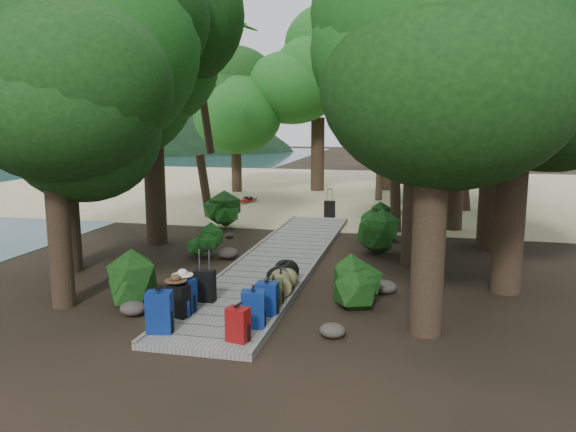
% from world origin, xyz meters
% --- Properties ---
extents(ground, '(120.00, 120.00, 0.00)m').
position_xyz_m(ground, '(0.00, 0.00, 0.00)').
color(ground, '#2E2117').
rests_on(ground, ground).
extents(sand_beach, '(40.00, 22.00, 0.02)m').
position_xyz_m(sand_beach, '(0.00, 16.00, 0.01)').
color(sand_beach, '#D0BF8C').
rests_on(sand_beach, ground).
extents(distant_hill, '(32.00, 16.00, 12.00)m').
position_xyz_m(distant_hill, '(-40.00, 48.00, 0.00)').
color(distant_hill, black).
rests_on(distant_hill, ground).
extents(boardwalk, '(2.00, 12.00, 0.12)m').
position_xyz_m(boardwalk, '(0.00, 1.00, 0.06)').
color(boardwalk, gray).
rests_on(boardwalk, ground).
extents(backpack_left_a, '(0.47, 0.37, 0.78)m').
position_xyz_m(backpack_left_a, '(-0.76, -4.46, 0.51)').
color(backpack_left_a, navy).
rests_on(backpack_left_a, boardwalk).
extents(backpack_left_b, '(0.41, 0.34, 0.66)m').
position_xyz_m(backpack_left_b, '(-0.76, -3.68, 0.45)').
color(backpack_left_b, black).
rests_on(backpack_left_b, boardwalk).
extents(backpack_left_c, '(0.41, 0.32, 0.69)m').
position_xyz_m(backpack_left_c, '(-0.76, -3.42, 0.47)').
color(backpack_left_c, navy).
rests_on(backpack_left_c, boardwalk).
extents(backpack_right_a, '(0.39, 0.31, 0.62)m').
position_xyz_m(backpack_right_a, '(0.63, -4.53, 0.43)').
color(backpack_right_a, maroon).
rests_on(backpack_right_a, boardwalk).
extents(backpack_right_b, '(0.44, 0.35, 0.71)m').
position_xyz_m(backpack_right_b, '(0.69, -3.88, 0.48)').
color(backpack_right_b, navy).
rests_on(backpack_right_b, boardwalk).
extents(backpack_right_c, '(0.39, 0.28, 0.67)m').
position_xyz_m(backpack_right_c, '(0.77, -3.23, 0.45)').
color(backpack_right_c, navy).
rests_on(backpack_right_c, boardwalk).
extents(backpack_right_d, '(0.40, 0.32, 0.55)m').
position_xyz_m(backpack_right_d, '(0.73, -2.65, 0.39)').
color(backpack_right_d, '#353719').
rests_on(backpack_right_d, boardwalk).
extents(duffel_right_khaki, '(0.58, 0.76, 0.45)m').
position_xyz_m(duffel_right_khaki, '(0.71, -1.94, 0.35)').
color(duffel_right_khaki, brown).
rests_on(duffel_right_khaki, boardwalk).
extents(duffel_right_black, '(0.57, 0.80, 0.46)m').
position_xyz_m(duffel_right_black, '(0.61, -1.34, 0.35)').
color(duffel_right_black, black).
rests_on(duffel_right_black, boardwalk).
extents(suitcase_on_boardwalk, '(0.41, 0.23, 0.62)m').
position_xyz_m(suitcase_on_boardwalk, '(-0.62, -2.77, 0.43)').
color(suitcase_on_boardwalk, black).
rests_on(suitcase_on_boardwalk, boardwalk).
extents(lone_suitcase_on_sand, '(0.40, 0.23, 0.61)m').
position_xyz_m(lone_suitcase_on_sand, '(0.23, 7.72, 0.33)').
color(lone_suitcase_on_sand, black).
rests_on(lone_suitcase_on_sand, sand_beach).
extents(hat_brown, '(0.41, 0.41, 0.12)m').
position_xyz_m(hat_brown, '(-0.82, -3.65, 0.84)').
color(hat_brown, '#51351E').
rests_on(hat_brown, backpack_left_b).
extents(hat_white, '(0.40, 0.40, 0.13)m').
position_xyz_m(hat_white, '(-0.79, -3.41, 0.88)').
color(hat_white, silver).
rests_on(hat_white, backpack_left_c).
extents(kayak, '(1.55, 3.13, 0.31)m').
position_xyz_m(kayak, '(-3.81, 10.63, 0.17)').
color(kayak, '#A8100E').
rests_on(kayak, sand_beach).
extents(sun_lounger, '(0.99, 2.00, 0.62)m').
position_xyz_m(sun_lounger, '(2.74, 9.37, 0.33)').
color(sun_lounger, silver).
rests_on(sun_lounger, sand_beach).
extents(tree_right_a, '(4.76, 4.76, 7.94)m').
position_xyz_m(tree_right_a, '(3.57, -3.20, 3.97)').
color(tree_right_a, black).
rests_on(tree_right_a, ground).
extents(tree_right_b, '(5.03, 5.03, 8.98)m').
position_xyz_m(tree_right_b, '(5.26, -0.40, 4.49)').
color(tree_right_b, black).
rests_on(tree_right_b, ground).
extents(tree_right_c, '(4.77, 4.77, 8.25)m').
position_xyz_m(tree_right_c, '(3.31, 1.49, 4.12)').
color(tree_right_c, black).
rests_on(tree_right_c, ground).
extents(tree_right_d, '(6.77, 6.77, 12.40)m').
position_xyz_m(tree_right_d, '(5.50, 3.88, 6.20)').
color(tree_right_d, black).
rests_on(tree_right_d, ground).
extents(tree_right_e, '(4.60, 4.60, 8.27)m').
position_xyz_m(tree_right_e, '(4.57, 6.37, 4.14)').
color(tree_right_e, black).
rests_on(tree_right_e, ground).
extents(tree_right_f, '(5.85, 5.85, 10.45)m').
position_xyz_m(tree_right_f, '(6.82, 9.84, 5.22)').
color(tree_right_f, black).
rests_on(tree_right_f, ground).
extents(tree_left_a, '(3.78, 3.78, 6.31)m').
position_xyz_m(tree_left_a, '(-3.36, -3.33, 3.15)').
color(tree_left_a, black).
rests_on(tree_left_a, ground).
extents(tree_left_b, '(5.65, 5.65, 10.16)m').
position_xyz_m(tree_left_b, '(-4.84, -1.03, 5.08)').
color(tree_left_b, black).
rests_on(tree_left_b, ground).
extents(tree_left_c, '(4.96, 4.96, 8.62)m').
position_xyz_m(tree_left_c, '(-4.12, 2.35, 4.31)').
color(tree_left_c, black).
rests_on(tree_left_c, ground).
extents(tree_back_a, '(5.63, 5.63, 9.74)m').
position_xyz_m(tree_back_a, '(-1.59, 15.42, 4.87)').
color(tree_back_a, black).
rests_on(tree_back_a, ground).
extents(tree_back_b, '(6.29, 6.29, 11.24)m').
position_xyz_m(tree_back_b, '(1.82, 16.52, 5.62)').
color(tree_back_b, black).
rests_on(tree_back_b, ground).
extents(tree_back_c, '(5.29, 5.29, 9.51)m').
position_xyz_m(tree_back_c, '(4.92, 15.69, 4.76)').
color(tree_back_c, black).
rests_on(tree_back_c, ground).
extents(tree_back_d, '(4.36, 4.36, 7.27)m').
position_xyz_m(tree_back_d, '(-5.46, 14.09, 3.63)').
color(tree_back_d, black).
rests_on(tree_back_d, ground).
extents(palm_right_a, '(4.67, 4.67, 7.96)m').
position_xyz_m(palm_right_a, '(2.89, 5.91, 3.98)').
color(palm_right_a, '#134514').
rests_on(palm_right_a, ground).
extents(palm_right_b, '(4.71, 4.71, 9.09)m').
position_xyz_m(palm_right_b, '(5.30, 10.80, 4.55)').
color(palm_right_b, '#134514').
rests_on(palm_right_b, ground).
extents(palm_right_c, '(4.22, 4.22, 6.72)m').
position_xyz_m(palm_right_c, '(1.94, 12.83, 3.36)').
color(palm_right_c, '#134514').
rests_on(palm_right_c, ground).
extents(palm_left_a, '(4.47, 4.47, 7.12)m').
position_xyz_m(palm_left_a, '(-4.49, 6.89, 3.56)').
color(palm_left_a, '#134514').
rests_on(palm_left_a, ground).
extents(rock_left_a, '(0.50, 0.45, 0.27)m').
position_xyz_m(rock_left_a, '(-1.77, -3.52, 0.14)').
color(rock_left_a, '#4C473F').
rests_on(rock_left_a, ground).
extents(rock_left_b, '(0.36, 0.33, 0.20)m').
position_xyz_m(rock_left_b, '(-2.58, -2.33, 0.10)').
color(rock_left_b, '#4C473F').
rests_on(rock_left_b, ground).
extents(rock_left_c, '(0.54, 0.49, 0.30)m').
position_xyz_m(rock_left_c, '(-1.43, 0.98, 0.15)').
color(rock_left_c, '#4C473F').
rests_on(rock_left_c, ground).
extents(rock_left_d, '(0.27, 0.24, 0.15)m').
position_xyz_m(rock_left_d, '(-2.25, 3.48, 0.07)').
color(rock_left_d, '#4C473F').
rests_on(rock_left_d, ground).
extents(rock_right_a, '(0.44, 0.40, 0.24)m').
position_xyz_m(rock_right_a, '(2.04, -3.75, 0.12)').
color(rock_right_a, '#4C473F').
rests_on(rock_right_a, ground).
extents(rock_right_b, '(0.51, 0.46, 0.28)m').
position_xyz_m(rock_right_b, '(2.76, -1.10, 0.14)').
color(rock_right_b, '#4C473F').
rests_on(rock_right_b, ground).
extents(rock_right_c, '(0.34, 0.31, 0.19)m').
position_xyz_m(rock_right_c, '(1.91, 1.05, 0.09)').
color(rock_right_c, '#4C473F').
rests_on(rock_right_c, ground).
extents(rock_right_d, '(0.50, 0.45, 0.27)m').
position_xyz_m(rock_right_d, '(2.62, 4.11, 0.14)').
color(rock_right_d, '#4C473F').
rests_on(rock_right_d, ground).
extents(shrub_left_a, '(1.10, 1.10, 0.99)m').
position_xyz_m(shrub_left_a, '(-2.08, -3.24, 0.49)').
color(shrub_left_a, '#1A5118').
rests_on(shrub_left_a, ground).
extents(shrub_left_b, '(0.80, 0.80, 0.72)m').
position_xyz_m(shrub_left_b, '(-2.12, 1.08, 0.36)').
color(shrub_left_b, '#1A5118').
rests_on(shrub_left_b, ground).
extents(shrub_left_c, '(1.37, 1.37, 1.24)m').
position_xyz_m(shrub_left_c, '(-3.02, 4.93, 0.62)').
color(shrub_left_c, '#1A5118').
rests_on(shrub_left_c, ground).
extents(shrub_right_a, '(1.05, 1.05, 0.94)m').
position_xyz_m(shrub_right_a, '(2.20, -2.10, 0.47)').
color(shrub_right_a, '#1A5118').
rests_on(shrub_right_a, ground).
extents(shrub_right_b, '(1.36, 1.36, 1.22)m').
position_xyz_m(shrub_right_b, '(2.28, 2.45, 0.61)').
color(shrub_right_b, '#1A5118').
rests_on(shrub_right_b, ground).
extents(shrub_right_c, '(0.85, 0.85, 0.77)m').
position_xyz_m(shrub_right_c, '(2.09, 5.90, 0.38)').
color(shrub_right_c, '#1A5118').
rests_on(shrub_right_c, ground).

